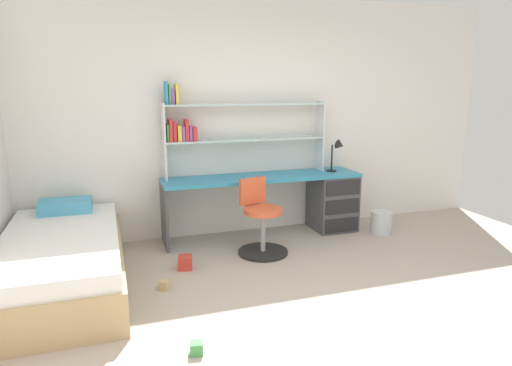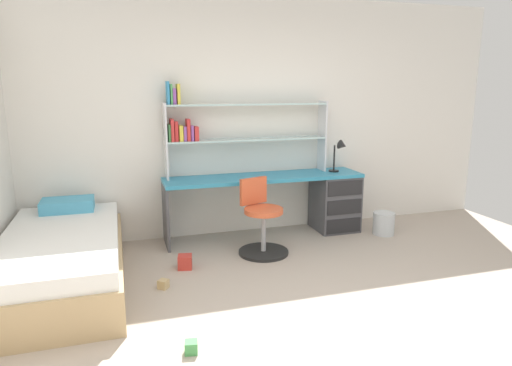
{
  "view_description": "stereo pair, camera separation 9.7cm",
  "coord_description": "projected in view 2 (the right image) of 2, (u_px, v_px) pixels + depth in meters",
  "views": [
    {
      "loc": [
        -1.64,
        -2.55,
        1.71
      ],
      "look_at": [
        -0.31,
        1.44,
        0.8
      ],
      "focal_mm": 31.54,
      "sensor_mm": 36.0,
      "label": 1
    },
    {
      "loc": [
        -1.55,
        -2.58,
        1.71
      ],
      "look_at": [
        -0.31,
        1.44,
        0.8
      ],
      "focal_mm": 31.54,
      "sensor_mm": 36.0,
      "label": 2
    }
  ],
  "objects": [
    {
      "name": "bookshelf_hutch",
      "position": [
        228.0,
        125.0,
        4.98
      ],
      "size": [
        1.86,
        0.22,
        1.04
      ],
      "color": "silver",
      "rests_on": "desk"
    },
    {
      "name": "waste_bin",
      "position": [
        384.0,
        223.0,
        5.27
      ],
      "size": [
        0.25,
        0.25,
        0.26
      ],
      "primitive_type": "cylinder",
      "color": "silver",
      "rests_on": "ground_plane"
    },
    {
      "name": "toy_block_green_0",
      "position": [
        191.0,
        347.0,
        2.93
      ],
      "size": [
        0.1,
        0.1,
        0.08
      ],
      "primitive_type": "cube",
      "rotation": [
        0.0,
        0.0,
        2.97
      ],
      "color": "#479E51",
      "rests_on": "ground_plane"
    },
    {
      "name": "desk_lamp",
      "position": [
        341.0,
        151.0,
        5.26
      ],
      "size": [
        0.2,
        0.17,
        0.38
      ],
      "color": "black",
      "rests_on": "desk"
    },
    {
      "name": "desk",
      "position": [
        314.0,
        198.0,
        5.33
      ],
      "size": [
        2.27,
        0.51,
        0.71
      ],
      "color": "teal",
      "rests_on": "ground_plane"
    },
    {
      "name": "room_shell",
      "position": [
        151.0,
        130.0,
        3.74
      ],
      "size": [
        6.19,
        5.87,
        2.7
      ],
      "color": "white",
      "rests_on": "ground_plane"
    },
    {
      "name": "bed_platform",
      "position": [
        62.0,
        259.0,
        3.89
      ],
      "size": [
        1.0,
        2.03,
        0.6
      ],
      "color": "tan",
      "rests_on": "ground_plane"
    },
    {
      "name": "toy_block_red_1",
      "position": [
        185.0,
        262.0,
        4.29
      ],
      "size": [
        0.15,
        0.15,
        0.13
      ],
      "primitive_type": "cube",
      "rotation": [
        0.0,
        0.0,
        1.37
      ],
      "color": "red",
      "rests_on": "ground_plane"
    },
    {
      "name": "swivel_chair",
      "position": [
        262.0,
        225.0,
        4.65
      ],
      "size": [
        0.52,
        0.52,
        0.78
      ],
      "color": "black",
      "rests_on": "ground_plane"
    },
    {
      "name": "toy_block_natural_2",
      "position": [
        163.0,
        284.0,
        3.87
      ],
      "size": [
        0.11,
        0.11,
        0.08
      ],
      "primitive_type": "cube",
      "rotation": [
        0.0,
        0.0,
        0.91
      ],
      "color": "tan",
      "rests_on": "ground_plane"
    },
    {
      "name": "ground_plane",
      "position": [
        356.0,
        331.0,
        3.22
      ],
      "size": [
        6.19,
        5.87,
        0.02
      ],
      "primitive_type": "cube",
      "color": "#B2A393"
    }
  ]
}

